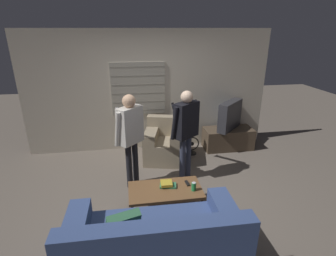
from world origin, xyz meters
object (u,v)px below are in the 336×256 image
Objects in this scene: couch_blue at (155,245)px; soda_can at (194,186)px; armchair_beige at (165,143)px; floor_fan at (192,146)px; person_left_standing at (130,130)px; coffee_table at (165,191)px; tv at (230,115)px; spare_remote at (187,183)px; person_right_standing at (186,125)px; book_stack at (167,184)px.

soda_can is (0.65, 0.84, 0.13)m from couch_blue.
soda_can is at bearing 109.29° from armchair_beige.
person_left_standing is at bearing -142.39° from floor_fan.
soda_can is (0.39, -0.09, 0.10)m from coffee_table.
person_left_standing is (-0.20, 1.73, 0.70)m from couch_blue.
armchair_beige is 1.57m from tv.
armchair_beige is 0.90× the size of coffee_table.
armchair_beige is 1.30m from person_left_standing.
couch_blue is at bearing -126.08° from spare_remote.
tv is at bearing 56.78° from couch_blue.
person_right_standing is at bearing 121.68° from armchair_beige.
tv is at bearing -154.72° from armchair_beige.
couch_blue is at bearing -112.01° from floor_fan.
coffee_table is 2.64m from tv.
floor_fan is at bearing 32.27° from person_right_standing.
coffee_table is 2.00m from floor_fan.
spare_remote reaches higher than floor_fan.
spare_remote is (0.10, -1.60, 0.05)m from armchair_beige.
armchair_beige is at bearing 88.21° from spare_remote.
book_stack is at bearing 74.56° from couch_blue.
floor_fan is at bearing -33.79° from tv.
couch_blue is at bearing 93.48° from armchair_beige.
person_right_standing reaches higher than spare_remote.
person_left_standing reaches higher than floor_fan.
spare_remote is at bearing -136.03° from person_right_standing.
spare_remote is at bearing 107.27° from soda_can.
floor_fan is (1.11, 2.74, -0.13)m from couch_blue.
armchair_beige is 1.78m from soda_can.
person_right_standing reaches higher than armchair_beige.
tv reaches higher than book_stack.
person_right_standing is 12.05× the size of spare_remote.
floor_fan is (0.51, 1.72, -0.22)m from spare_remote.
couch_blue is 2.09m from person_right_standing.
soda_can reaches higher than book_stack.
book_stack reaches higher than coffee_table.
armchair_beige reaches higher than couch_blue.
person_left_standing is (-0.69, -0.87, 0.67)m from armchair_beige.
person_right_standing is (0.48, 0.89, 0.67)m from coffee_table.
floor_fan is at bearing 69.00° from couch_blue.
coffee_table is 1.49× the size of tv.
tv reaches higher than coffee_table.
spare_remote is at bearing 12.79° from coffee_table.
tv is 2.36m from spare_remote.
coffee_table is 1.21m from person_right_standing.
person_left_standing is 6.15× the size of book_stack.
book_stack is at bearing 155.99° from soda_can.
armchair_beige is 1.60m from spare_remote.
tv reaches higher than soda_can.
couch_blue is at bearing -127.73° from soda_can.
armchair_beige is 1.34× the size of tv.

